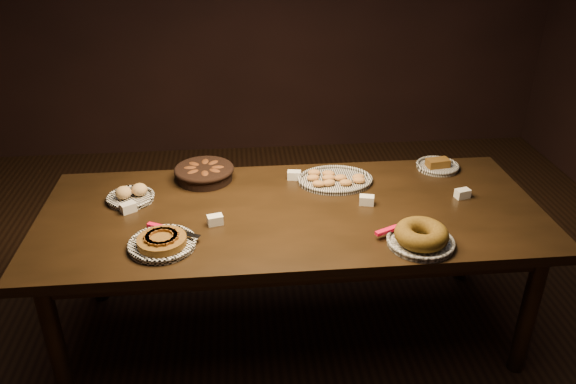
{
  "coord_description": "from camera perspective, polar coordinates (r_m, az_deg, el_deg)",
  "views": [
    {
      "loc": [
        -0.24,
        -2.32,
        2.09
      ],
      "look_at": [
        -0.02,
        0.05,
        0.82
      ],
      "focal_mm": 35.0,
      "sensor_mm": 36.0,
      "label": 1
    }
  ],
  "objects": [
    {
      "name": "apple_tart_plate",
      "position": [
        2.47,
        -12.66,
        -4.99
      ],
      "size": [
        0.31,
        0.3,
        0.06
      ],
      "rotation": [
        0.0,
        0.0,
        0.23
      ],
      "color": "white",
      "rests_on": "buffet_table"
    },
    {
      "name": "croissant_basket",
      "position": [
        2.99,
        -8.5,
        2.04
      ],
      "size": [
        0.37,
        0.37,
        0.08
      ],
      "rotation": [
        0.0,
        0.0,
        0.36
      ],
      "color": "black",
      "rests_on": "buffet_table"
    },
    {
      "name": "bundt_cake_plate",
      "position": [
        2.48,
        13.34,
        -4.45
      ],
      "size": [
        0.34,
        0.33,
        0.09
      ],
      "rotation": [
        0.0,
        0.0,
        0.41
      ],
      "color": "black",
      "rests_on": "buffet_table"
    },
    {
      "name": "ground",
      "position": [
        3.13,
        0.37,
        -13.79
      ],
      "size": [
        5.0,
        5.0,
        0.0
      ],
      "primitive_type": "plane",
      "color": "black",
      "rests_on": "ground"
    },
    {
      "name": "buffet_table",
      "position": [
        2.73,
        0.42,
        -3.14
      ],
      "size": [
        2.4,
        1.0,
        0.75
      ],
      "color": "black",
      "rests_on": "ground"
    },
    {
      "name": "madeleine_platter",
      "position": [
        2.95,
        4.77,
        1.27
      ],
      "size": [
        0.39,
        0.32,
        0.04
      ],
      "rotation": [
        0.0,
        0.0,
        0.08
      ],
      "color": "black",
      "rests_on": "buffet_table"
    },
    {
      "name": "bread_roll_plate",
      "position": [
        2.87,
        -15.67,
        -0.33
      ],
      "size": [
        0.24,
        0.24,
        0.07
      ],
      "rotation": [
        0.0,
        0.0,
        0.39
      ],
      "color": "white",
      "rests_on": "buffet_table"
    },
    {
      "name": "tent_cards",
      "position": [
        2.74,
        0.8,
        -0.67
      ],
      "size": [
        1.72,
        0.48,
        0.04
      ],
      "color": "white",
      "rests_on": "buffet_table"
    },
    {
      "name": "loaf_plate",
      "position": [
        3.2,
        14.94,
        2.62
      ],
      "size": [
        0.23,
        0.23,
        0.06
      ],
      "rotation": [
        0.0,
        0.0,
        0.15
      ],
      "color": "black",
      "rests_on": "buffet_table"
    }
  ]
}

